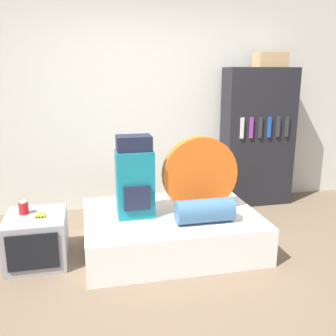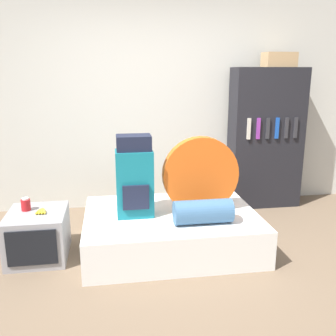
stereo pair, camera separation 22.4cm
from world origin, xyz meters
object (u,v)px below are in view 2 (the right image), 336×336
(cardboard_box, at_px, (279,60))
(bookshelf, at_px, (266,139))
(backpack, at_px, (135,178))
(tent_bag, at_px, (200,175))
(television, at_px, (38,235))
(sleeping_roll, at_px, (203,212))
(canister, at_px, (26,204))

(cardboard_box, bearing_deg, bookshelf, 176.91)
(backpack, bearing_deg, cardboard_box, 29.73)
(tent_bag, xyz_separation_m, bookshelf, (1.09, 1.03, 0.14))
(television, relative_size, cardboard_box, 1.60)
(tent_bag, height_order, sleeping_roll, tent_bag)
(cardboard_box, bearing_deg, sleeping_roll, -132.90)
(tent_bag, xyz_separation_m, television, (-1.54, -0.02, -0.51))
(bookshelf, bearing_deg, tent_bag, -136.57)
(backpack, distance_m, bookshelf, 2.03)
(backpack, bearing_deg, television, -179.59)
(television, height_order, canister, canister)
(tent_bag, distance_m, television, 1.63)
(television, height_order, bookshelf, bookshelf)
(sleeping_roll, distance_m, television, 1.55)
(bookshelf, bearing_deg, backpack, -148.68)
(television, bearing_deg, backpack, 0.41)
(sleeping_roll, relative_size, bookshelf, 0.30)
(bookshelf, height_order, cardboard_box, cardboard_box)
(tent_bag, bearing_deg, backpack, -178.36)
(tent_bag, distance_m, bookshelf, 1.51)
(tent_bag, relative_size, bookshelf, 0.42)
(tent_bag, relative_size, television, 1.23)
(backpack, bearing_deg, sleeping_roll, -26.18)
(sleeping_roll, bearing_deg, canister, 167.33)
(sleeping_roll, relative_size, canister, 4.33)
(tent_bag, bearing_deg, cardboard_box, 40.69)
(backpack, distance_m, tent_bag, 0.64)
(sleeping_roll, distance_m, cardboard_box, 2.27)
(backpack, xyz_separation_m, canister, (-1.01, 0.07, -0.23))
(canister, relative_size, cardboard_box, 0.33)
(sleeping_roll, bearing_deg, tent_bag, 81.49)
(sleeping_roll, xyz_separation_m, bookshelf, (1.14, 1.34, 0.40))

